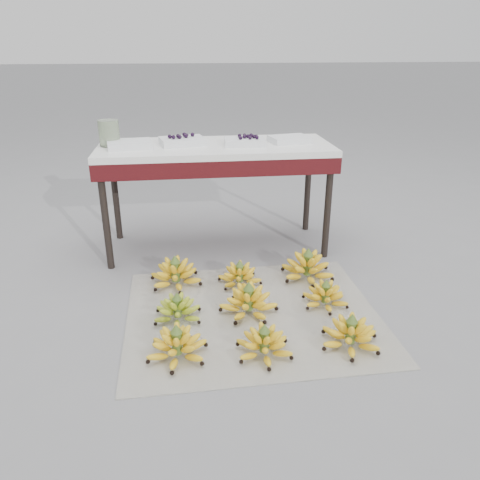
{
  "coord_description": "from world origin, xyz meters",
  "views": [
    {
      "loc": [
        -0.23,
        -1.98,
        1.27
      ],
      "look_at": [
        0.05,
        0.24,
        0.32
      ],
      "focal_mm": 35.0,
      "sensor_mm": 36.0,
      "label": 1
    }
  ],
  "objects": [
    {
      "name": "tray_left",
      "position": [
        -0.22,
        0.91,
        0.71
      ],
      "size": [
        0.3,
        0.24,
        0.07
      ],
      "color": "silver",
      "rests_on": "vendor_table"
    },
    {
      "name": "bunch_front_center",
      "position": [
        0.09,
        -0.32,
        0.06
      ],
      "size": [
        0.34,
        0.34,
        0.16
      ],
      "rotation": [
        0.0,
        0.0,
        0.4
      ],
      "color": "yellow",
      "rests_on": "newspaper_mat"
    },
    {
      "name": "ground",
      "position": [
        0.0,
        0.0,
        0.0
      ],
      "size": [
        60.0,
        60.0,
        0.0
      ],
      "primitive_type": "plane",
      "color": "gray",
      "rests_on": "ground"
    },
    {
      "name": "tray_right",
      "position": [
        0.16,
        0.85,
        0.71
      ],
      "size": [
        0.25,
        0.19,
        0.06
      ],
      "color": "silver",
      "rests_on": "vendor_table"
    },
    {
      "name": "bunch_back_left",
      "position": [
        -0.3,
        0.38,
        0.07
      ],
      "size": [
        0.34,
        0.34,
        0.18
      ],
      "rotation": [
        0.0,
        0.0,
        0.17
      ],
      "color": "yellow",
      "rests_on": "newspaper_mat"
    },
    {
      "name": "vendor_table",
      "position": [
        -0.02,
        0.88,
        0.61
      ],
      "size": [
        1.43,
        0.57,
        0.69
      ],
      "color": "black",
      "rests_on": "ground"
    },
    {
      "name": "tray_far_right",
      "position": [
        0.45,
        0.9,
        0.7
      ],
      "size": [
        0.27,
        0.21,
        0.04
      ],
      "color": "silver",
      "rests_on": "vendor_table"
    },
    {
      "name": "bunch_front_left",
      "position": [
        -0.29,
        -0.29,
        0.06
      ],
      "size": [
        0.3,
        0.3,
        0.17
      ],
      "rotation": [
        0.0,
        0.0,
        0.13
      ],
      "color": "yellow",
      "rests_on": "newspaper_mat"
    },
    {
      "name": "tray_far_left",
      "position": [
        -0.54,
        0.86,
        0.71
      ],
      "size": [
        0.28,
        0.22,
        0.04
      ],
      "color": "silver",
      "rests_on": "vendor_table"
    },
    {
      "name": "bunch_back_center",
      "position": [
        0.06,
        0.33,
        0.06
      ],
      "size": [
        0.3,
        0.3,
        0.15
      ],
      "rotation": [
        0.0,
        0.0,
        0.28
      ],
      "color": "yellow",
      "rests_on": "newspaper_mat"
    },
    {
      "name": "newspaper_mat",
      "position": [
        0.09,
        0.01,
        0.0
      ],
      "size": [
        1.27,
        1.08,
        0.01
      ],
      "primitive_type": "cube",
      "rotation": [
        0.0,
        0.0,
        0.02
      ],
      "color": "white",
      "rests_on": "ground"
    },
    {
      "name": "bunch_back_right",
      "position": [
        0.46,
        0.36,
        0.07
      ],
      "size": [
        0.39,
        0.39,
        0.19
      ],
      "rotation": [
        0.0,
        0.0,
        0.35
      ],
      "color": "yellow",
      "rests_on": "newspaper_mat"
    },
    {
      "name": "bunch_mid_right",
      "position": [
        0.47,
        0.05,
        0.06
      ],
      "size": [
        0.29,
        0.29,
        0.15
      ],
      "rotation": [
        0.0,
        0.0,
        0.25
      ],
      "color": "yellow",
      "rests_on": "newspaper_mat"
    },
    {
      "name": "bunch_front_right",
      "position": [
        0.48,
        -0.31,
        0.06
      ],
      "size": [
        0.31,
        0.31,
        0.17
      ],
      "rotation": [
        0.0,
        0.0,
        -0.14
      ],
      "color": "yellow",
      "rests_on": "newspaper_mat"
    },
    {
      "name": "glass_jar",
      "position": [
        -0.66,
        0.92,
        0.76
      ],
      "size": [
        0.16,
        0.16,
        0.15
      ],
      "primitive_type": "cylinder",
      "rotation": [
        0.0,
        0.0,
        0.38
      ],
      "color": "#B6CBA2",
      "rests_on": "vendor_table"
    },
    {
      "name": "bunch_mid_left",
      "position": [
        -0.29,
        0.01,
        0.06
      ],
      "size": [
        0.25,
        0.25,
        0.15
      ],
      "rotation": [
        0.0,
        0.0,
        0.03
      ],
      "color": "#83AC1F",
      "rests_on": "newspaper_mat"
    },
    {
      "name": "bunch_mid_center",
      "position": [
        0.07,
        0.03,
        0.07
      ],
      "size": [
        0.34,
        0.34,
        0.18
      ],
      "rotation": [
        0.0,
        0.0,
        -0.19
      ],
      "color": "yellow",
      "rests_on": "newspaper_mat"
    }
  ]
}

